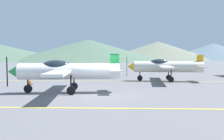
{
  "coord_description": "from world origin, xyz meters",
  "views": [
    {
      "loc": [
        1.17,
        -14.79,
        2.36
      ],
      "look_at": [
        0.35,
        6.0,
        1.2
      ],
      "focal_mm": 37.04,
      "sensor_mm": 36.0,
      "label": 1
    }
  ],
  "objects_px": {
    "traffic_cone_front": "(30,81)",
    "airplane_near": "(65,71)",
    "car_sedan": "(103,70)",
    "airplane_mid": "(165,66)"
  },
  "relations": [
    {
      "from": "traffic_cone_front",
      "to": "airplane_near",
      "type": "bearing_deg",
      "value": -46.89
    },
    {
      "from": "car_sedan",
      "to": "airplane_mid",
      "type": "bearing_deg",
      "value": -38.44
    },
    {
      "from": "airplane_near",
      "to": "airplane_mid",
      "type": "relative_size",
      "value": 1.0
    },
    {
      "from": "airplane_near",
      "to": "traffic_cone_front",
      "type": "bearing_deg",
      "value": 133.11
    },
    {
      "from": "car_sedan",
      "to": "traffic_cone_front",
      "type": "xyz_separation_m",
      "value": [
        -5.66,
        -8.45,
        -0.56
      ]
    },
    {
      "from": "airplane_mid",
      "to": "traffic_cone_front",
      "type": "bearing_deg",
      "value": -164.85
    },
    {
      "from": "airplane_mid",
      "to": "traffic_cone_front",
      "type": "distance_m",
      "value": 12.66
    },
    {
      "from": "airplane_mid",
      "to": "car_sedan",
      "type": "relative_size",
      "value": 1.86
    },
    {
      "from": "car_sedan",
      "to": "traffic_cone_front",
      "type": "distance_m",
      "value": 10.19
    },
    {
      "from": "car_sedan",
      "to": "traffic_cone_front",
      "type": "height_order",
      "value": "car_sedan"
    }
  ]
}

